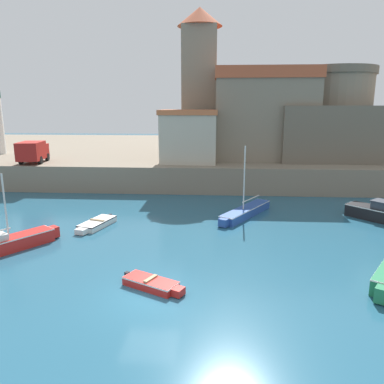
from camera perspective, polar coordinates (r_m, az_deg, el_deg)
The scene contains 11 objects.
ground_plane at distance 17.48m, azimuth -6.56°, elevation -15.56°, with size 200.00×200.00×0.00m, color #235670.
quay_seawall at distance 55.35m, azimuth 0.79°, elevation 5.68°, with size 120.00×40.00×2.59m, color gray.
sailboat_red_0 at distance 24.50m, azimuth -26.89°, elevation -7.15°, with size 4.57×5.93×4.62m.
dinghy_white_3 at distance 27.31m, azimuth -14.36°, elevation -4.67°, with size 2.13×3.85×0.50m.
dinghy_red_4 at distance 18.11m, azimuth -6.10°, elevation -13.66°, with size 3.11×2.13×0.49m.
sailboat_blue_5 at distance 29.20m, azimuth 8.13°, elevation -2.94°, with size 4.32×6.30×5.47m.
motorboat_black_6 at distance 30.99m, azimuth 27.21°, elevation -2.95°, with size 4.78×4.97×2.43m.
church at distance 46.23m, azimuth 9.11°, elevation 12.38°, with size 15.03×15.80×16.26m.
fortress at distance 46.38m, azimuth 20.52°, elevation 9.71°, with size 13.02×13.02×9.90m.
harbor_shed_far_end at distance 39.01m, azimuth -0.48°, elevation 8.52°, with size 5.87×5.02×5.36m.
truck_on_quay at distance 41.89m, azimuth -23.09°, elevation 5.76°, with size 2.68×4.55×2.20m.
Camera 1 is at (2.95, -15.08, 8.32)m, focal length 35.00 mm.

